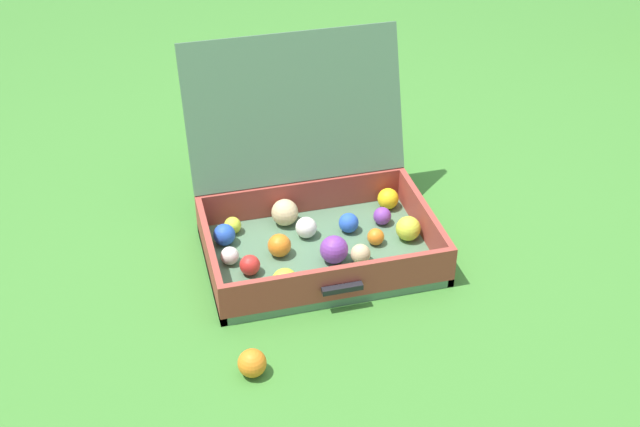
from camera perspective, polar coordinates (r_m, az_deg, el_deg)
The scene contains 3 objects.
ground_plane at distance 2.40m, azimuth 0.45°, elevation -3.08°, with size 16.00×16.00×0.00m, color #3D7A2D.
open_suitcase at distance 2.40m, azimuth -0.52°, elevation 0.33°, with size 0.65×0.61×0.55m.
stray_ball_on_grass at distance 2.04m, azimuth -4.67°, elevation -10.16°, with size 0.07×0.07×0.07m, color orange.
Camera 1 is at (-0.50, -1.83, 1.48)m, focal length 46.79 mm.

